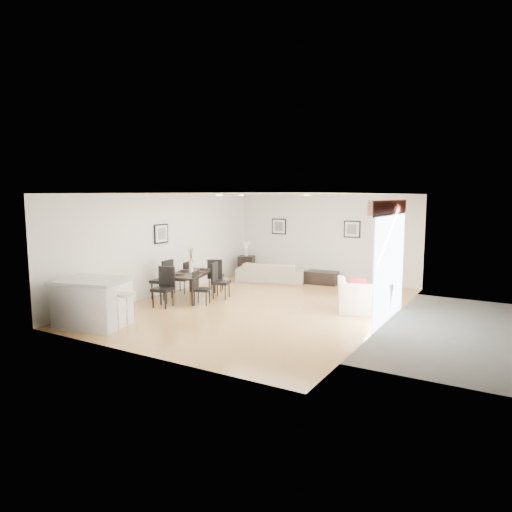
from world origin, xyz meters
The scene contains 26 objects.
ground centered at (0.00, 0.00, 0.00)m, with size 8.00×8.00×0.00m, color tan.
wall_back centered at (0.00, 4.00, 1.35)m, with size 6.00×0.04×2.70m, color silver.
wall_front centered at (0.00, -4.00, 1.35)m, with size 6.00×0.04×2.70m, color silver.
wall_left centered at (-3.00, 0.00, 1.35)m, with size 0.04×8.00×2.70m, color silver.
wall_right centered at (3.00, 0.00, 1.35)m, with size 0.04×8.00×2.70m, color silver.
ceiling centered at (0.00, 0.00, 2.70)m, with size 6.00×8.00×0.02m, color white.
sofa centered at (-1.29, 2.86, 0.30)m, with size 2.09×0.82×0.61m, color gray.
armchair centered at (2.34, 0.63, 0.38)m, with size 1.18×1.03×0.77m, color silver.
dining_table centered at (-1.97, -0.20, 0.61)m, with size 1.22×1.79×0.68m.
dining_chair_wnear centered at (-2.54, -0.60, 0.57)m, with size 0.51×0.51×1.02m.
dining_chair_wfar centered at (-2.55, 0.22, 0.49)m, with size 0.45×0.45×0.87m.
dining_chair_enear centered at (-1.39, -0.63, 0.47)m, with size 0.48×0.48×0.84m.
dining_chair_efar centered at (-1.40, 0.19, 0.52)m, with size 0.52×0.52×0.93m.
dining_chair_head centered at (-1.99, -1.21, 0.54)m, with size 0.50×0.50×0.96m.
dining_chair_foot centered at (-1.94, 0.82, 0.51)m, with size 0.55×0.55×0.92m.
vase centered at (-1.97, -0.20, 0.95)m, with size 0.84×1.29×0.65m.
coffee_table centered at (0.19, 3.38, 0.19)m, with size 0.96×0.57×0.38m, color black.
side_table centered at (-2.53, 3.42, 0.33)m, with size 0.50×0.50×0.67m, color black.
table_lamp centered at (-2.53, 3.42, 0.96)m, with size 0.24×0.24×0.46m.
cushion centered at (2.23, 0.52, 0.62)m, with size 0.36×0.11×0.36m, color #B01625.
kitchen_island centered at (-2.12, -3.23, 0.50)m, with size 1.64×1.41×0.98m.
bar_stool centered at (-1.15, -3.23, 0.68)m, with size 0.36×0.36×0.79m.
framed_print_back_left centered at (-1.60, 3.97, 1.65)m, with size 0.52×0.04×0.52m.
framed_print_back_right centered at (0.90, 3.97, 1.65)m, with size 0.52×0.04×0.52m.
framed_print_left_wall centered at (-2.97, -0.20, 1.65)m, with size 0.04×0.52×0.52m.
sliding_door centered at (2.96, 0.30, 1.66)m, with size 0.12×2.70×2.57m.
Camera 1 is at (5.39, -9.38, 2.66)m, focal length 32.00 mm.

